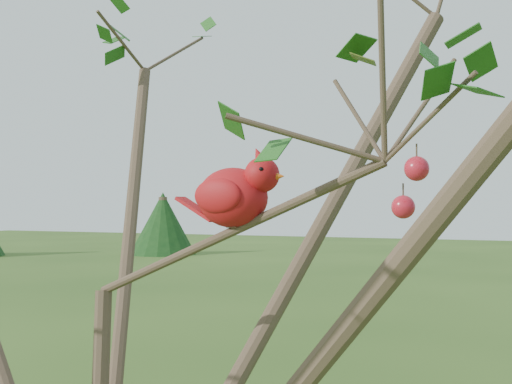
% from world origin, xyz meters
% --- Properties ---
extents(crabapple_tree, '(2.35, 2.05, 2.95)m').
position_xyz_m(crabapple_tree, '(0.03, -0.02, 2.12)').
color(crabapple_tree, '#403122').
rests_on(crabapple_tree, ground).
extents(cardinal, '(0.23, 0.13, 0.16)m').
position_xyz_m(cardinal, '(0.27, 0.07, 2.15)').
color(cardinal, '#B40F1D').
rests_on(cardinal, ground).
extents(distant_trees, '(39.37, 14.35, 3.22)m').
position_xyz_m(distant_trees, '(-2.84, 23.79, 1.49)').
color(distant_trees, '#403122').
rests_on(distant_trees, ground).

